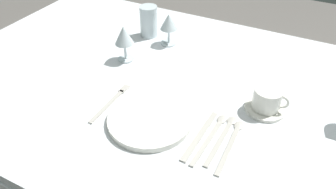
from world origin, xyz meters
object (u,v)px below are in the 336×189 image
object	(u,v)px
fork_outer	(112,101)
dinner_knife	(199,137)
dinner_plate	(150,119)
spoon_dessert	(224,134)
coffee_cup_left	(268,99)
spoon_tea	(232,140)
wine_glass_left	(124,37)
drink_tumbler	(149,23)
wine_glass_right	(169,23)
spoon_soup	(213,133)

from	to	relation	value
fork_outer	dinner_knife	bearing A→B (deg)	-3.30
dinner_plate	spoon_dessert	world-z (taller)	dinner_plate
coffee_cup_left	dinner_knife	bearing A→B (deg)	-124.03
coffee_cup_left	spoon_dessert	bearing A→B (deg)	-115.82
dinner_plate	spoon_tea	xyz separation A→B (m)	(0.25, 0.04, -0.01)
spoon_tea	coffee_cup_left	distance (m)	0.19
dinner_plate	wine_glass_left	size ratio (longest dim) A/B	1.81
drink_tumbler	wine_glass_right	bearing A→B (deg)	-14.07
dinner_plate	fork_outer	bearing A→B (deg)	170.78
wine_glass_left	spoon_dessert	bearing A→B (deg)	-24.24
spoon_tea	drink_tumbler	distance (m)	0.68
dinner_knife	spoon_dessert	world-z (taller)	spoon_dessert
spoon_tea	wine_glass_right	xyz separation A→B (m)	(-0.41, 0.41, 0.09)
spoon_tea	wine_glass_left	distance (m)	0.56
coffee_cup_left	wine_glass_right	size ratio (longest dim) A/B	0.84
drink_tumbler	coffee_cup_left	bearing A→B (deg)	-24.90
dinner_knife	wine_glass_right	distance (m)	0.55
wine_glass_right	spoon_dessert	bearing A→B (deg)	-46.14
fork_outer	wine_glass_right	world-z (taller)	wine_glass_right
spoon_dessert	wine_glass_right	xyz separation A→B (m)	(-0.38, 0.40, 0.09)
wine_glass_right	drink_tumbler	bearing A→B (deg)	165.93
wine_glass_left	spoon_tea	bearing A→B (deg)	-24.22
dinner_knife	wine_glass_right	world-z (taller)	wine_glass_right
wine_glass_left	drink_tumbler	world-z (taller)	wine_glass_left
spoon_soup	drink_tumbler	distance (m)	0.64
spoon_tea	wine_glass_right	world-z (taller)	wine_glass_right
spoon_dessert	wine_glass_left	xyz separation A→B (m)	(-0.47, 0.21, 0.10)
spoon_dessert	wine_glass_left	distance (m)	0.53
coffee_cup_left	drink_tumbler	xyz separation A→B (m)	(-0.57, 0.26, 0.01)
wine_glass_left	dinner_plate	bearing A→B (deg)	-45.93
dinner_plate	drink_tumbler	bearing A→B (deg)	119.82
wine_glass_left	fork_outer	bearing A→B (deg)	-67.47
spoon_dessert	wine_glass_right	size ratio (longest dim) A/B	1.70
fork_outer	wine_glass_right	size ratio (longest dim) A/B	1.60
spoon_soup	spoon_dessert	bearing A→B (deg)	20.17
spoon_dessert	spoon_tea	distance (m)	0.03
dinner_plate	spoon_tea	bearing A→B (deg)	8.70
dinner_plate	fork_outer	world-z (taller)	dinner_plate
wine_glass_left	coffee_cup_left	bearing A→B (deg)	-5.34
fork_outer	spoon_dessert	bearing A→B (deg)	3.85
dinner_plate	coffee_cup_left	bearing A→B (deg)	35.60
dinner_plate	coffee_cup_left	distance (m)	0.37
spoon_soup	dinner_plate	bearing A→B (deg)	-168.13
coffee_cup_left	drink_tumbler	size ratio (longest dim) A/B	0.85
fork_outer	spoon_tea	world-z (taller)	spoon_tea
spoon_soup	drink_tumbler	size ratio (longest dim) A/B	1.75
spoon_dessert	spoon_tea	size ratio (longest dim) A/B	0.99
fork_outer	spoon_tea	size ratio (longest dim) A/B	0.94
dinner_plate	dinner_knife	bearing A→B (deg)	2.64
spoon_dessert	wine_glass_right	world-z (taller)	wine_glass_right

